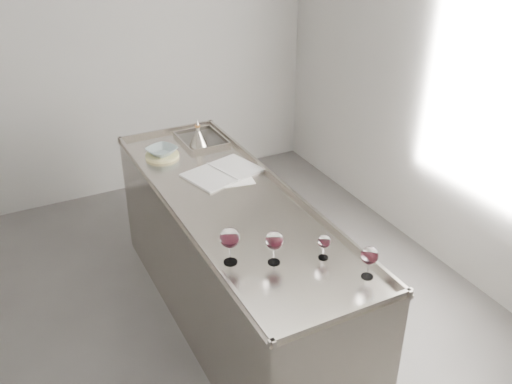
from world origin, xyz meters
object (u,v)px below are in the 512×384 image
counter (233,263)px  wine_glass_middle (274,241)px  wine_glass_small (324,242)px  wine_funnel (198,139)px  notebook (223,172)px  wine_glass_left (230,239)px  wine_glass_right (369,256)px  ceramic_bowl (162,151)px

counter → wine_glass_middle: size_ratio=13.21×
wine_glass_small → wine_funnel: bearing=92.2°
counter → wine_funnel: wine_funnel is taller
wine_glass_small → wine_funnel: (-0.06, 1.57, -0.03)m
counter → notebook: counter is taller
wine_glass_middle → wine_funnel: bearing=82.8°
notebook → wine_funnel: wine_funnel is taller
wine_glass_left → wine_glass_middle: (0.20, -0.10, -0.01)m
wine_glass_middle → wine_glass_small: (0.25, -0.08, -0.03)m
wine_glass_middle → wine_glass_right: 0.47m
wine_glass_right → notebook: 1.36m
wine_funnel → counter: bearing=-97.7°
counter → ceramic_bowl: bearing=102.6°
wine_glass_middle → notebook: wine_glass_middle is taller
wine_glass_right → wine_funnel: 1.81m
wine_glass_middle → notebook: 1.06m
wine_glass_small → wine_glass_left: bearing=157.6°
counter → notebook: (0.10, 0.36, 0.47)m
wine_glass_left → wine_glass_right: size_ratio=1.18×
wine_funnel → wine_glass_right: bearing=-84.8°
wine_glass_left → wine_glass_right: wine_glass_left is taller
wine_glass_middle → counter: bearing=83.4°
wine_glass_middle → wine_glass_right: size_ratio=1.06×
counter → wine_glass_left: wine_glass_left is taller
counter → ceramic_bowl: 0.95m
counter → ceramic_bowl: ceramic_bowl is taller
counter → wine_glass_middle: bearing=-96.6°
wine_glass_left → wine_glass_small: wine_glass_left is taller
counter → wine_glass_right: wine_glass_right is taller
wine_glass_left → wine_glass_middle: 0.22m
wine_glass_right → wine_funnel: wine_funnel is taller
wine_glass_middle → notebook: bearing=80.4°
wine_glass_small → wine_funnel: wine_funnel is taller
wine_glass_left → wine_glass_small: 0.48m
wine_glass_small → wine_glass_right: bearing=-65.7°
wine_glass_middle → wine_glass_right: (0.35, -0.31, -0.01)m
notebook → wine_funnel: 0.46m
wine_glass_left → wine_glass_middle: wine_glass_left is taller
notebook → ceramic_bowl: bearing=107.2°
wine_glass_middle → notebook: (0.17, 1.03, -0.12)m
wine_glass_middle → wine_glass_small: wine_glass_middle is taller
counter → notebook: size_ratio=4.45×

